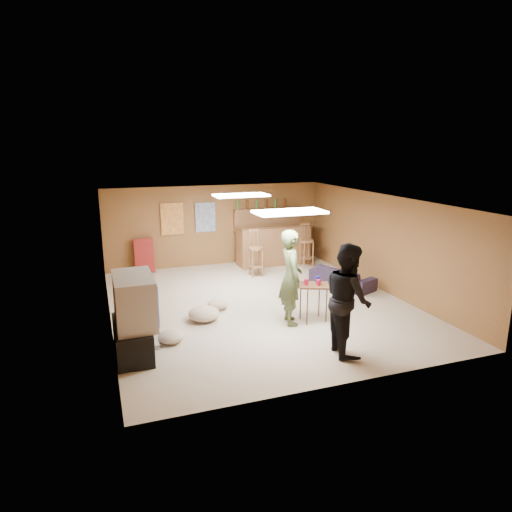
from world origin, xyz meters
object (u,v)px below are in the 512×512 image
object	(u,v)px
person_olive	(291,277)
person_black	(348,299)
bar_counter	(273,245)
sofa	(342,277)
tv_body	(134,300)
tray_table	(313,303)

from	to	relation	value
person_olive	person_black	xyz separation A→B (m)	(0.35, -1.43, 0.01)
bar_counter	person_black	xyz separation A→B (m)	(-0.95, -5.54, 0.35)
bar_counter	sofa	world-z (taller)	bar_counter
tv_body	person_black	world-z (taller)	person_black
person_black	sofa	size ratio (longest dim) A/B	1.15
person_olive	person_black	distance (m)	1.47
bar_counter	person_black	distance (m)	5.63
tv_body	bar_counter	xyz separation A→B (m)	(4.15, 4.45, -0.35)
tv_body	bar_counter	distance (m)	6.09
person_olive	tray_table	size ratio (longest dim) A/B	2.48
person_olive	tray_table	bearing A→B (deg)	-87.59
person_olive	sofa	size ratio (longest dim) A/B	1.14
tv_body	bar_counter	size ratio (longest dim) A/B	0.55
tv_body	bar_counter	world-z (taller)	tv_body
person_olive	tray_table	distance (m)	0.70
bar_counter	sofa	xyz separation A→B (m)	(0.77, -2.45, -0.32)
person_olive	sofa	bearing A→B (deg)	-41.81
tv_body	tray_table	world-z (taller)	tv_body
bar_counter	sofa	bearing A→B (deg)	-72.47
sofa	tray_table	bearing A→B (deg)	113.97
person_olive	tray_table	xyz separation A→B (m)	(0.45, -0.06, -0.53)
tv_body	tray_table	size ratio (longest dim) A/B	1.52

